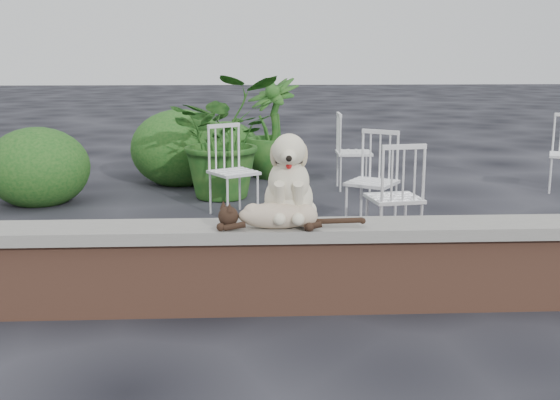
{
  "coord_description": "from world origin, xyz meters",
  "views": [
    {
      "loc": [
        -1.36,
        -4.42,
        1.7
      ],
      "look_at": [
        -1.13,
        0.2,
        0.7
      ],
      "focal_mm": 44.79,
      "sensor_mm": 36.0,
      "label": 1
    }
  ],
  "objects_px": {
    "chair_c": "(394,196)",
    "cat": "(278,214)",
    "chair_a": "(234,171)",
    "potted_plant_b": "(273,128)",
    "dog": "(289,177)",
    "potted_plant_a": "(226,136)",
    "chair_e": "(354,151)",
    "chair_b": "(372,181)"
  },
  "relations": [
    {
      "from": "cat",
      "to": "chair_a",
      "type": "xyz_separation_m",
      "value": [
        -0.33,
        2.82,
        -0.2
      ]
    },
    {
      "from": "chair_a",
      "to": "chair_b",
      "type": "xyz_separation_m",
      "value": [
        1.33,
        -0.64,
        0.0
      ]
    },
    {
      "from": "dog",
      "to": "potted_plant_b",
      "type": "distance_m",
      "value": 4.88
    },
    {
      "from": "chair_a",
      "to": "potted_plant_b",
      "type": "relative_size",
      "value": 0.71
    },
    {
      "from": "chair_e",
      "to": "potted_plant_a",
      "type": "distance_m",
      "value": 1.63
    },
    {
      "from": "chair_e",
      "to": "potted_plant_a",
      "type": "height_order",
      "value": "potted_plant_a"
    },
    {
      "from": "chair_a",
      "to": "potted_plant_a",
      "type": "height_order",
      "value": "potted_plant_a"
    },
    {
      "from": "dog",
      "to": "chair_c",
      "type": "height_order",
      "value": "dog"
    },
    {
      "from": "dog",
      "to": "potted_plant_a",
      "type": "distance_m",
      "value": 3.62
    },
    {
      "from": "chair_a",
      "to": "chair_b",
      "type": "relative_size",
      "value": 1.0
    },
    {
      "from": "chair_b",
      "to": "potted_plant_b",
      "type": "xyz_separation_m",
      "value": [
        -0.84,
        2.85,
        0.19
      ]
    },
    {
      "from": "cat",
      "to": "chair_b",
      "type": "bearing_deg",
      "value": 68.77
    },
    {
      "from": "chair_b",
      "to": "chair_e",
      "type": "bearing_deg",
      "value": 118.51
    },
    {
      "from": "cat",
      "to": "chair_e",
      "type": "bearing_deg",
      "value": 78.17
    },
    {
      "from": "dog",
      "to": "chair_a",
      "type": "distance_m",
      "value": 2.73
    },
    {
      "from": "dog",
      "to": "chair_c",
      "type": "relative_size",
      "value": 0.65
    },
    {
      "from": "chair_e",
      "to": "potted_plant_b",
      "type": "bearing_deg",
      "value": 49.4
    },
    {
      "from": "chair_a",
      "to": "cat",
      "type": "bearing_deg",
      "value": -114.87
    },
    {
      "from": "cat",
      "to": "chair_c",
      "type": "distance_m",
      "value": 1.83
    },
    {
      "from": "chair_c",
      "to": "chair_e",
      "type": "height_order",
      "value": "same"
    },
    {
      "from": "chair_c",
      "to": "chair_b",
      "type": "height_order",
      "value": "same"
    },
    {
      "from": "dog",
      "to": "chair_b",
      "type": "distance_m",
      "value": 2.27
    },
    {
      "from": "chair_c",
      "to": "potted_plant_a",
      "type": "distance_m",
      "value": 2.72
    },
    {
      "from": "chair_e",
      "to": "chair_b",
      "type": "height_order",
      "value": "same"
    },
    {
      "from": "dog",
      "to": "chair_b",
      "type": "height_order",
      "value": "dog"
    },
    {
      "from": "dog",
      "to": "chair_e",
      "type": "distance_m",
      "value": 4.15
    },
    {
      "from": "potted_plant_a",
      "to": "potted_plant_b",
      "type": "bearing_deg",
      "value": 65.29
    },
    {
      "from": "chair_b",
      "to": "potted_plant_a",
      "type": "bearing_deg",
      "value": 164.98
    },
    {
      "from": "chair_c",
      "to": "dog",
      "type": "bearing_deg",
      "value": 44.51
    },
    {
      "from": "dog",
      "to": "potted_plant_a",
      "type": "bearing_deg",
      "value": 101.55
    },
    {
      "from": "chair_a",
      "to": "chair_b",
      "type": "distance_m",
      "value": 1.48
    },
    {
      "from": "chair_b",
      "to": "potted_plant_b",
      "type": "relative_size",
      "value": 0.71
    },
    {
      "from": "cat",
      "to": "potted_plant_b",
      "type": "xyz_separation_m",
      "value": [
        0.17,
        5.02,
        -0.01
      ]
    },
    {
      "from": "potted_plant_a",
      "to": "cat",
      "type": "bearing_deg",
      "value": -83.46
    },
    {
      "from": "chair_c",
      "to": "cat",
      "type": "bearing_deg",
      "value": 45.31
    },
    {
      "from": "chair_c",
      "to": "potted_plant_a",
      "type": "bearing_deg",
      "value": -65.2
    },
    {
      "from": "cat",
      "to": "potted_plant_b",
      "type": "bearing_deg",
      "value": 91.58
    },
    {
      "from": "cat",
      "to": "chair_b",
      "type": "distance_m",
      "value": 2.41
    },
    {
      "from": "chair_c",
      "to": "potted_plant_b",
      "type": "distance_m",
      "value": 3.67
    },
    {
      "from": "chair_a",
      "to": "chair_b",
      "type": "bearing_deg",
      "value": -57.23
    },
    {
      "from": "cat",
      "to": "potted_plant_b",
      "type": "distance_m",
      "value": 5.03
    },
    {
      "from": "chair_b",
      "to": "cat",
      "type": "bearing_deg",
      "value": -82.39
    }
  ]
}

